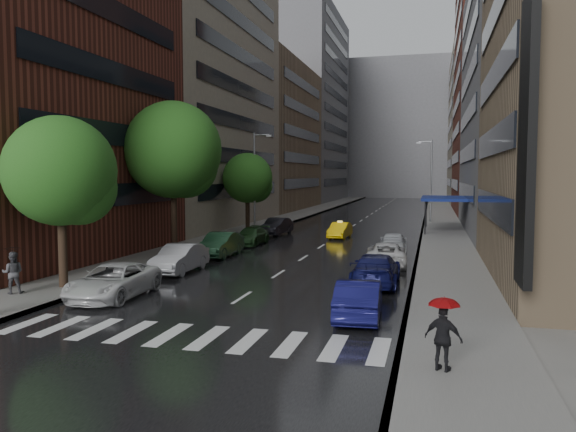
# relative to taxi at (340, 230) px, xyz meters

# --- Properties ---
(ground) EXTENTS (220.00, 220.00, 0.00)m
(ground) POSITION_rel_taxi_xyz_m (-0.47, -27.78, -0.66)
(ground) COLOR gray
(ground) RESTS_ON ground
(road) EXTENTS (14.00, 140.00, 0.01)m
(road) POSITION_rel_taxi_xyz_m (-0.47, 22.22, -0.66)
(road) COLOR black
(road) RESTS_ON ground
(sidewalk_left) EXTENTS (4.00, 140.00, 0.15)m
(sidewalk_left) POSITION_rel_taxi_xyz_m (-9.47, 22.22, -0.59)
(sidewalk_left) COLOR gray
(sidewalk_left) RESTS_ON ground
(sidewalk_right) EXTENTS (4.00, 140.00, 0.15)m
(sidewalk_right) POSITION_rel_taxi_xyz_m (8.53, 22.22, -0.59)
(sidewalk_right) COLOR gray
(sidewalk_right) RESTS_ON ground
(crosswalk) EXTENTS (13.15, 2.80, 0.01)m
(crosswalk) POSITION_rel_taxi_xyz_m (-0.27, -29.78, -0.65)
(crosswalk) COLOR silver
(crosswalk) RESTS_ON ground
(buildings_left) EXTENTS (8.00, 108.00, 38.00)m
(buildings_left) POSITION_rel_taxi_xyz_m (-15.47, 31.01, 15.32)
(buildings_left) COLOR maroon
(buildings_left) RESTS_ON ground
(buildings_right) EXTENTS (8.05, 109.10, 36.00)m
(buildings_right) POSITION_rel_taxi_xyz_m (14.53, 28.92, 14.37)
(buildings_right) COLOR #937A5B
(buildings_right) RESTS_ON ground
(building_far) EXTENTS (40.00, 14.00, 32.00)m
(building_far) POSITION_rel_taxi_xyz_m (-0.47, 90.22, 15.34)
(building_far) COLOR slate
(building_far) RESTS_ON ground
(tree_near) EXTENTS (5.06, 5.06, 8.07)m
(tree_near) POSITION_rel_taxi_xyz_m (-9.07, -24.27, 4.85)
(tree_near) COLOR #382619
(tree_near) RESTS_ON ground
(tree_mid) EXTENTS (6.39, 6.39, 10.18)m
(tree_mid) POSITION_rel_taxi_xyz_m (-9.07, -12.64, 6.31)
(tree_mid) COLOR #382619
(tree_mid) RESTS_ON ground
(tree_far) EXTENTS (4.62, 4.62, 7.36)m
(tree_far) POSITION_rel_taxi_xyz_m (-9.07, 2.60, 4.37)
(tree_far) COLOR #382619
(tree_far) RESTS_ON ground
(taxi) EXTENTS (1.63, 4.10, 1.33)m
(taxi) POSITION_rel_taxi_xyz_m (0.00, 0.00, 0.00)
(taxi) COLOR yellow
(taxi) RESTS_ON ground
(parked_cars_left) EXTENTS (2.67, 31.41, 1.58)m
(parked_cars_left) POSITION_rel_taxi_xyz_m (-5.87, -13.93, 0.08)
(parked_cars_left) COLOR silver
(parked_cars_left) RESTS_ON ground
(parked_cars_right) EXTENTS (2.65, 23.31, 1.56)m
(parked_cars_right) POSITION_rel_taxi_xyz_m (4.93, -16.68, 0.06)
(parked_cars_right) COLOR #0F0F48
(parked_cars_right) RESTS_ON ground
(ped_black_umbrella) EXTENTS (1.13, 1.05, 2.09)m
(ped_black_umbrella) POSITION_rel_taxi_xyz_m (-10.26, -26.12, 0.71)
(ped_black_umbrella) COLOR #46454A
(ped_black_umbrella) RESTS_ON sidewalk_left
(ped_red_umbrella) EXTENTS (1.11, 0.82, 2.01)m
(ped_red_umbrella) POSITION_rel_taxi_xyz_m (7.87, -31.49, 0.66)
(ped_red_umbrella) COLOR black
(ped_red_umbrella) RESTS_ON sidewalk_right
(street_lamp_left) EXTENTS (1.74, 0.22, 9.00)m
(street_lamp_left) POSITION_rel_taxi_xyz_m (-8.19, 2.22, 4.23)
(street_lamp_left) COLOR gray
(street_lamp_left) RESTS_ON sidewalk_left
(street_lamp_right) EXTENTS (1.74, 0.22, 9.00)m
(street_lamp_right) POSITION_rel_taxi_xyz_m (7.25, 17.22, 4.23)
(street_lamp_right) COLOR gray
(street_lamp_right) RESTS_ON sidewalk_right
(awning) EXTENTS (4.00, 8.00, 3.12)m
(awning) POSITION_rel_taxi_xyz_m (8.51, 7.22, 2.47)
(awning) COLOR navy
(awning) RESTS_ON sidewalk_right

